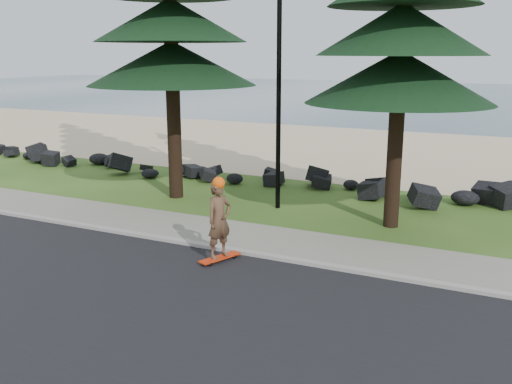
# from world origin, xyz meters

# --- Properties ---
(ground) EXTENTS (160.00, 160.00, 0.00)m
(ground) POSITION_xyz_m (0.00, 0.00, 0.00)
(ground) COLOR #305119
(ground) RESTS_ON ground
(road) EXTENTS (160.00, 7.00, 0.02)m
(road) POSITION_xyz_m (0.00, -4.50, 0.01)
(road) COLOR black
(road) RESTS_ON ground
(kerb) EXTENTS (160.00, 0.20, 0.10)m
(kerb) POSITION_xyz_m (0.00, -0.90, 0.05)
(kerb) COLOR #A09890
(kerb) RESTS_ON ground
(sidewalk) EXTENTS (160.00, 2.00, 0.08)m
(sidewalk) POSITION_xyz_m (0.00, 0.20, 0.04)
(sidewalk) COLOR gray
(sidewalk) RESTS_ON ground
(beach_sand) EXTENTS (160.00, 15.00, 0.01)m
(beach_sand) POSITION_xyz_m (0.00, 14.50, 0.01)
(beach_sand) COLOR beige
(beach_sand) RESTS_ON ground
(ocean) EXTENTS (160.00, 58.00, 0.01)m
(ocean) POSITION_xyz_m (0.00, 51.00, 0.00)
(ocean) COLOR #335261
(ocean) RESTS_ON ground
(seawall_boulders) EXTENTS (60.00, 2.40, 1.10)m
(seawall_boulders) POSITION_xyz_m (0.00, 5.60, 0.00)
(seawall_boulders) COLOR black
(seawall_boulders) RESTS_ON ground
(lamp_post) EXTENTS (0.25, 0.14, 8.14)m
(lamp_post) POSITION_xyz_m (0.00, 3.20, 4.13)
(lamp_post) COLOR black
(lamp_post) RESTS_ON ground
(skateboarder) EXTENTS (0.62, 1.06, 1.93)m
(skateboarder) POSITION_xyz_m (0.66, -1.56, 0.97)
(skateboarder) COLOR red
(skateboarder) RESTS_ON ground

